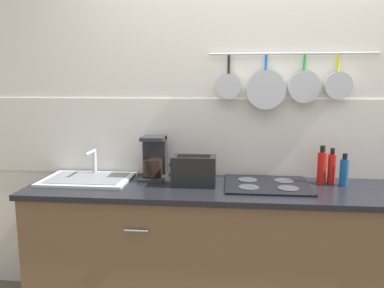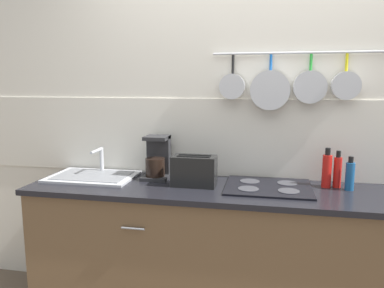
# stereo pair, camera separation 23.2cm
# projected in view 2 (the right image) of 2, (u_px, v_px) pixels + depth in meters

# --- Properties ---
(wall_back) EXTENTS (7.20, 0.15, 2.60)m
(wall_back) POSITION_uv_depth(u_px,v_px,m) (265.00, 123.00, 2.55)
(wall_back) COLOR silver
(wall_back) RESTS_ON ground_plane
(cabinet_base) EXTENTS (2.92, 0.57, 0.87)m
(cabinet_base) POSITION_uv_depth(u_px,v_px,m) (260.00, 262.00, 2.36)
(cabinet_base) COLOR brown
(cabinet_base) RESTS_ON ground_plane
(countertop) EXTENTS (2.96, 0.59, 0.03)m
(countertop) POSITION_uv_depth(u_px,v_px,m) (262.00, 193.00, 2.29)
(countertop) COLOR black
(countertop) RESTS_ON cabinet_base
(sink_basin) EXTENTS (0.58, 0.40, 0.19)m
(sink_basin) POSITION_uv_depth(u_px,v_px,m) (93.00, 175.00, 2.59)
(sink_basin) COLOR #B7BABF
(sink_basin) RESTS_ON countertop
(coffee_maker) EXTENTS (0.18, 0.21, 0.29)m
(coffee_maker) POSITION_uv_depth(u_px,v_px,m) (157.00, 160.00, 2.57)
(coffee_maker) COLOR #262628
(coffee_maker) RESTS_ON countertop
(toaster) EXTENTS (0.29, 0.15, 0.20)m
(toaster) POSITION_uv_depth(u_px,v_px,m) (194.00, 171.00, 2.37)
(toaster) COLOR black
(toaster) RESTS_ON countertop
(cooktop) EXTENTS (0.53, 0.45, 0.01)m
(cooktop) POSITION_uv_depth(u_px,v_px,m) (268.00, 187.00, 2.33)
(cooktop) COLOR black
(cooktop) RESTS_ON countertop
(bottle_hot_sauce) EXTENTS (0.06, 0.06, 0.25)m
(bottle_hot_sauce) POSITION_uv_depth(u_px,v_px,m) (327.00, 170.00, 2.33)
(bottle_hot_sauce) COLOR red
(bottle_hot_sauce) RESTS_ON countertop
(bottle_vinegar) EXTENTS (0.05, 0.05, 0.23)m
(bottle_vinegar) POSITION_uv_depth(u_px,v_px,m) (337.00, 171.00, 2.33)
(bottle_vinegar) COLOR red
(bottle_vinegar) RESTS_ON countertop
(bottle_dish_soap) EXTENTS (0.05, 0.05, 0.21)m
(bottle_dish_soap) POSITION_uv_depth(u_px,v_px,m) (350.00, 175.00, 2.27)
(bottle_dish_soap) COLOR navy
(bottle_dish_soap) RESTS_ON countertop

